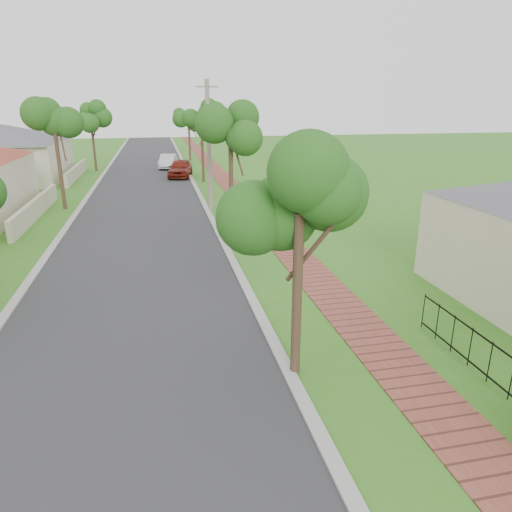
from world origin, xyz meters
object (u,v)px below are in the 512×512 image
object	(u,v)px
parked_car_red	(180,168)
utility_pole	(209,146)
near_tree	(300,211)
parked_car_white	(168,161)

from	to	relation	value
parked_car_red	utility_pole	xyz separation A→B (m)	(1.06, -12.67, 2.90)
parked_car_red	near_tree	distance (m)	30.27
parked_car_red	parked_car_white	size ratio (longest dim) A/B	1.09
parked_car_red	near_tree	bearing A→B (deg)	-77.58
parked_car_red	near_tree	size ratio (longest dim) A/B	0.89
near_tree	utility_pole	world-z (taller)	utility_pole
utility_pole	near_tree	bearing A→B (deg)	-90.33
parked_car_white	near_tree	world-z (taller)	near_tree
parked_car_red	utility_pole	distance (m)	13.05
parked_car_white	utility_pole	world-z (taller)	utility_pole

